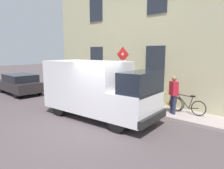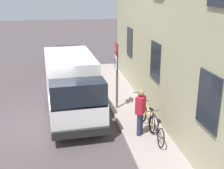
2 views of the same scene
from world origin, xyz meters
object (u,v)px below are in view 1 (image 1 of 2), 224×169
at_px(parked_hatchback, 20,83).
at_px(bicycle_orange, 166,102).
at_px(sign_post_stacked, 123,68).
at_px(delivery_van, 97,88).
at_px(bicycle_black, 187,105).
at_px(pedestrian, 174,93).
at_px(bicycle_green, 148,99).

xyz_separation_m(parked_hatchback, bicycle_orange, (2.61, -9.71, -0.22)).
bearing_deg(parked_hatchback, bicycle_orange, -161.95).
bearing_deg(sign_post_stacked, parked_hatchback, 102.94).
bearing_deg(delivery_van, bicycle_black, 39.65).
relative_size(bicycle_black, bicycle_orange, 1.00).
relative_size(delivery_van, pedestrian, 3.16).
height_order(sign_post_stacked, delivery_van, sign_post_stacked).
bearing_deg(pedestrian, bicycle_green, -69.86).
relative_size(delivery_van, bicycle_green, 3.17).
height_order(delivery_van, pedestrian, delivery_van).
bearing_deg(parked_hatchback, pedestrian, -165.19).
relative_size(sign_post_stacked, bicycle_green, 1.70).
xyz_separation_m(bicycle_black, bicycle_green, (0.00, 2.00, 0.00)).
relative_size(parked_hatchback, bicycle_orange, 2.38).
distance_m(bicycle_black, pedestrian, 0.85).
relative_size(parked_hatchback, bicycle_green, 2.39).
distance_m(sign_post_stacked, parked_hatchback, 8.00).
bearing_deg(bicycle_green, sign_post_stacked, 40.92).
xyz_separation_m(delivery_van, bicycle_orange, (2.76, -1.97, -0.82)).
height_order(parked_hatchback, bicycle_black, parked_hatchback).
xyz_separation_m(sign_post_stacked, parked_hatchback, (-1.77, 7.68, -1.36)).
distance_m(sign_post_stacked, bicycle_green, 2.07).
bearing_deg(sign_post_stacked, bicycle_black, -74.46).
bearing_deg(delivery_van, bicycle_orange, 51.24).
height_order(delivery_van, bicycle_orange, delivery_van).
distance_m(sign_post_stacked, bicycle_orange, 2.71).
xyz_separation_m(bicycle_green, pedestrian, (-0.47, -1.56, 0.56)).
distance_m(delivery_van, bicycle_black, 4.13).
height_order(delivery_van, bicycle_black, delivery_van).
distance_m(delivery_van, pedestrian, 3.42).
bearing_deg(bicycle_orange, delivery_van, 46.60).
distance_m(bicycle_black, bicycle_green, 2.00).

